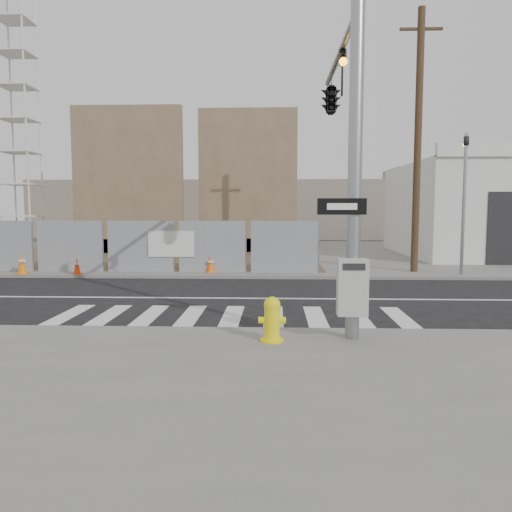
{
  "coord_description": "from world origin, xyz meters",
  "views": [
    {
      "loc": [
        1.02,
        -14.18,
        2.58
      ],
      "look_at": [
        0.55,
        -1.77,
        1.4
      ],
      "focal_mm": 35.0,
      "sensor_mm": 36.0,
      "label": 1
    }
  ],
  "objects_px": {
    "traffic_cone_c": "(77,266)",
    "signal_pole": "(337,116)",
    "crane_tower": "(18,105)",
    "traffic_cone_b": "(22,264)",
    "fire_hydrant": "(272,319)",
    "traffic_cone_d": "(210,264)"
  },
  "relations": [
    {
      "from": "traffic_cone_b",
      "to": "traffic_cone_c",
      "type": "distance_m",
      "value": 2.12
    },
    {
      "from": "crane_tower",
      "to": "fire_hydrant",
      "type": "height_order",
      "value": "crane_tower"
    },
    {
      "from": "signal_pole",
      "to": "crane_tower",
      "type": "bearing_deg",
      "value": 132.57
    },
    {
      "from": "crane_tower",
      "to": "fire_hydrant",
      "type": "bearing_deg",
      "value": -54.11
    },
    {
      "from": "crane_tower",
      "to": "traffic_cone_d",
      "type": "xyz_separation_m",
      "value": [
        13.53,
        -12.06,
        -8.58
      ]
    },
    {
      "from": "crane_tower",
      "to": "traffic_cone_c",
      "type": "relative_size",
      "value": 28.89
    },
    {
      "from": "crane_tower",
      "to": "fire_hydrant",
      "type": "xyz_separation_m",
      "value": [
        15.98,
        -22.08,
        -8.49
      ]
    },
    {
      "from": "crane_tower",
      "to": "traffic_cone_d",
      "type": "bearing_deg",
      "value": -41.71
    },
    {
      "from": "traffic_cone_b",
      "to": "traffic_cone_d",
      "type": "relative_size",
      "value": 1.2
    },
    {
      "from": "traffic_cone_b",
      "to": "traffic_cone_c",
      "type": "relative_size",
      "value": 1.25
    },
    {
      "from": "crane_tower",
      "to": "traffic_cone_b",
      "type": "height_order",
      "value": "crane_tower"
    },
    {
      "from": "traffic_cone_b",
      "to": "traffic_cone_d",
      "type": "bearing_deg",
      "value": 5.81
    },
    {
      "from": "signal_pole",
      "to": "crane_tower",
      "type": "relative_size",
      "value": 0.39
    },
    {
      "from": "signal_pole",
      "to": "traffic_cone_d",
      "type": "bearing_deg",
      "value": 119.58
    },
    {
      "from": "fire_hydrant",
      "to": "traffic_cone_d",
      "type": "relative_size",
      "value": 1.28
    },
    {
      "from": "signal_pole",
      "to": "fire_hydrant",
      "type": "xyz_separation_m",
      "value": [
        -1.52,
        -3.03,
        -4.25
      ]
    },
    {
      "from": "crane_tower",
      "to": "traffic_cone_c",
      "type": "bearing_deg",
      "value": -56.17
    },
    {
      "from": "traffic_cone_c",
      "to": "traffic_cone_d",
      "type": "xyz_separation_m",
      "value": [
        4.97,
        0.72,
        0.01
      ]
    },
    {
      "from": "fire_hydrant",
      "to": "traffic_cone_c",
      "type": "relative_size",
      "value": 1.33
    },
    {
      "from": "signal_pole",
      "to": "crane_tower",
      "type": "xyz_separation_m",
      "value": [
        -17.49,
        19.05,
        4.24
      ]
    },
    {
      "from": "fire_hydrant",
      "to": "traffic_cone_b",
      "type": "distance_m",
      "value": 13.32
    },
    {
      "from": "traffic_cone_c",
      "to": "signal_pole",
      "type": "bearing_deg",
      "value": -35.05
    }
  ]
}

